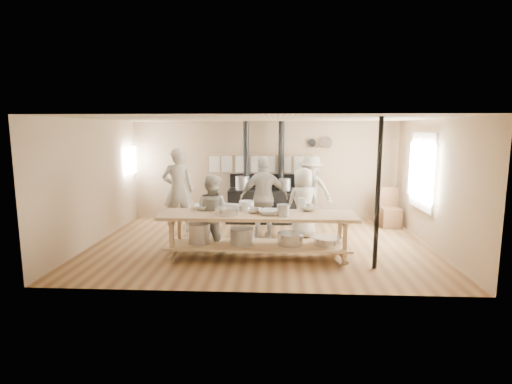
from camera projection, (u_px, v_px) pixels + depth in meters
The scene contains 24 objects.
ground at pixel (260, 244), 8.37m from camera, with size 7.00×7.00×0.00m, color brown.
room_shell at pixel (260, 167), 8.12m from camera, with size 7.00×7.00×7.00m.
window_right at pixel (423, 171), 8.55m from camera, with size 0.09×1.50×1.65m.
left_opening at pixel (130, 160), 10.28m from camera, with size 0.00×0.90×0.90m.
stove at pixel (263, 202), 10.38m from camera, with size 1.90×0.75×2.60m.
towel_rail at pixel (264, 162), 10.50m from camera, with size 3.00×0.04×0.47m.
back_wall_shelf at pixel (320, 144), 10.39m from camera, with size 0.63×0.14×0.32m.
prep_table at pixel (258, 231), 7.41m from camera, with size 3.60×0.90×0.85m.
support_post at pixel (378, 195), 6.73m from camera, with size 0.08×0.08×2.60m, color black.
cook_far_left at pixel (178, 190), 9.30m from camera, with size 0.72×0.47×1.98m, color #BAB6A5.
cook_left at pixel (212, 213), 7.78m from camera, with size 0.74×0.58×1.53m, color #BAB6A5.
cook_center at pixel (303, 203), 8.78m from camera, with size 0.77×0.50×1.57m, color #BAB6A5.
cook_right at pixel (264, 198), 8.75m from camera, with size 1.06×0.44×1.82m, color #BAB6A5.
cook_by_window at pixel (310, 190), 10.07m from camera, with size 1.13×0.65×1.74m, color #BAB6A5.
chair at pixel (390, 216), 9.84m from camera, with size 0.45×0.45×0.97m.
bowl_white_a at pixel (204, 207), 7.73m from camera, with size 0.40×0.40×0.10m, color white.
bowl_steel_a at pixel (255, 211), 7.41m from camera, with size 0.29×0.29×0.09m, color silver.
bowl_white_b at pixel (268, 212), 7.28m from camera, with size 0.38×0.38×0.09m, color white.
bowl_steel_b at pixel (309, 208), 7.62m from camera, with size 0.34×0.34×0.11m, color silver.
roasting_pan at pixel (230, 207), 7.70m from camera, with size 0.47×0.31×0.10m, color #B2B2B7.
mixing_bowl_large at pixel (226, 211), 7.26m from camera, with size 0.43×0.43×0.14m, color silver.
bucket_galv at pixel (283, 210), 7.17m from camera, with size 0.22×0.22×0.21m, color gray.
deep_bowl_enamel at pixel (246, 205), 7.68m from camera, with size 0.29×0.29×0.18m, color white.
pitcher at pixel (302, 204), 7.62m from camera, with size 0.16×0.16×0.25m, color white.
Camera 1 is at (0.34, -8.10, 2.38)m, focal length 28.00 mm.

